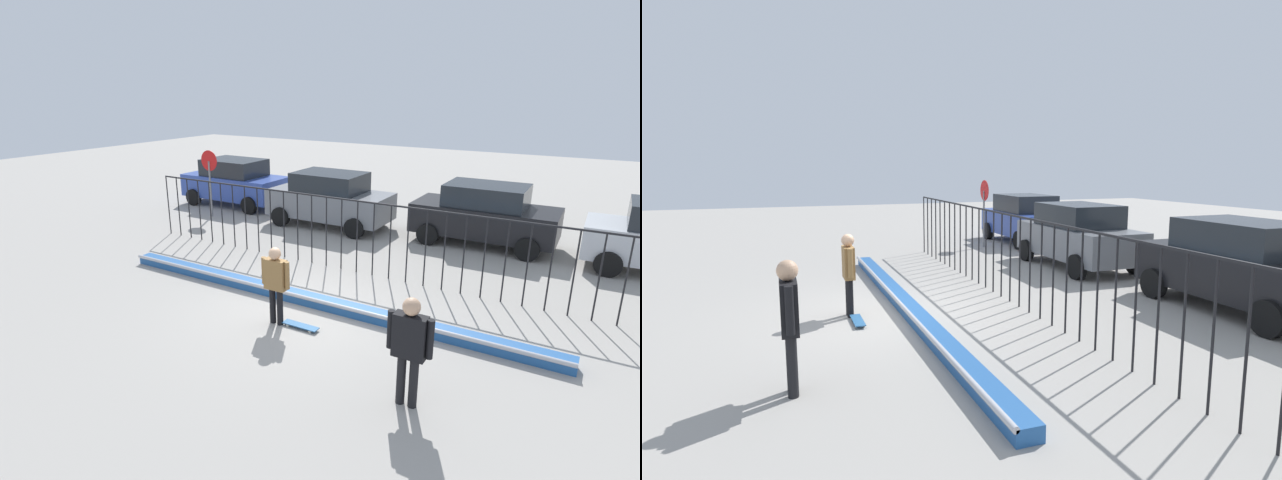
{
  "view_description": "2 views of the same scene",
  "coord_description": "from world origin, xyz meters",
  "views": [
    {
      "loc": [
        5.45,
        -8.23,
        4.78
      ],
      "look_at": [
        0.0,
        0.92,
        1.41
      ],
      "focal_mm": 27.51,
      "sensor_mm": 36.0,
      "label": 1
    },
    {
      "loc": [
        10.04,
        -2.0,
        3.01
      ],
      "look_at": [
        0.06,
        1.66,
        1.46
      ],
      "focal_mm": 28.5,
      "sensor_mm": 36.0,
      "label": 2
    }
  ],
  "objects": [
    {
      "name": "parked_car_blue",
      "position": [
        -7.83,
        7.19,
        0.97
      ],
      "size": [
        4.3,
        2.12,
        1.9
      ],
      "rotation": [
        0.0,
        0.0,
        -0.04
      ],
      "color": "#2D479E",
      "rests_on": "ground"
    },
    {
      "name": "skateboarder",
      "position": [
        -0.09,
        -0.7,
        1.01
      ],
      "size": [
        0.68,
        0.25,
        1.68
      ],
      "rotation": [
        0.0,
        0.0,
        0.31
      ],
      "color": "black",
      "rests_on": "ground"
    },
    {
      "name": "parked_car_gray",
      "position": [
        -2.88,
        6.43,
        0.97
      ],
      "size": [
        4.3,
        2.12,
        1.9
      ],
      "rotation": [
        0.0,
        0.0,
        0.01
      ],
      "color": "slate",
      "rests_on": "ground"
    },
    {
      "name": "stop_sign",
      "position": [
        -7.37,
        5.26,
        1.62
      ],
      "size": [
        0.76,
        0.07,
        2.5
      ],
      "color": "slate",
      "rests_on": "ground"
    },
    {
      "name": "bowl_coping_ledge",
      "position": [
        0.0,
        0.45,
        0.12
      ],
      "size": [
        11.0,
        0.4,
        0.27
      ],
      "color": "#235699",
      "rests_on": "ground"
    },
    {
      "name": "camera_operator",
      "position": [
        3.25,
        -1.91,
        1.09
      ],
      "size": [
        0.73,
        0.28,
        1.82
      ],
      "rotation": [
        0.0,
        0.0,
        2.7
      ],
      "color": "black",
      "rests_on": "ground"
    },
    {
      "name": "skateboard",
      "position": [
        0.46,
        -0.63,
        0.06
      ],
      "size": [
        0.8,
        0.2,
        0.07
      ],
      "rotation": [
        0.0,
        0.0,
        -0.17
      ],
      "color": "#26598C",
      "rests_on": "ground"
    },
    {
      "name": "parked_car_black",
      "position": [
        2.31,
        7.02,
        0.97
      ],
      "size": [
        4.3,
        2.12,
        1.9
      ],
      "rotation": [
        0.0,
        0.0,
        -0.06
      ],
      "color": "black",
      "rests_on": "ground"
    },
    {
      "name": "perimeter_fence",
      "position": [
        0.0,
        2.82,
        1.2
      ],
      "size": [
        14.04,
        0.04,
        1.97
      ],
      "color": "black",
      "rests_on": "ground"
    },
    {
      "name": "ground_plane",
      "position": [
        0.0,
        0.0,
        0.0
      ],
      "size": [
        60.0,
        60.0,
        0.0
      ],
      "primitive_type": "plane",
      "color": "#9E9991"
    }
  ]
}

